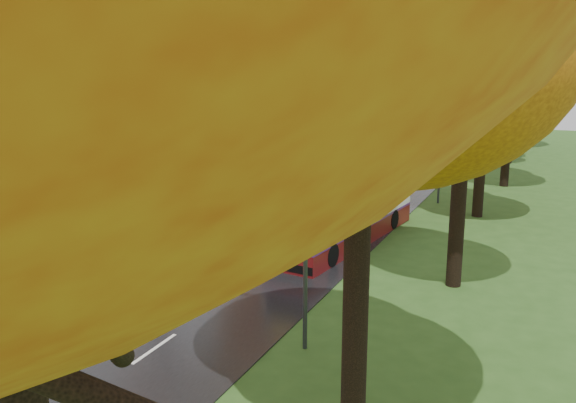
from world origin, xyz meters
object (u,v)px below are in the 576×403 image
Objects in this scene: bus at (346,211)px; car_silver at (372,166)px; car_white at (342,182)px; car_dark at (394,156)px; streetlamp_mid at (438,128)px; streetlamp_near at (298,200)px; streetlamp_far at (482,106)px.

bus is 2.67× the size of car_silver.
car_white is 1.12× the size of car_dark.
car_dark is (0.02, 13.97, -0.18)m from car_white.
bus is (-2.36, -10.51, -3.12)m from streetlamp_mid.
streetlamp_near is 1.00× the size of streetlamp_far.
streetlamp_near is 44.00m from streetlamp_far.
streetlamp_mid is at bearing 84.34° from bus.
streetlamp_mid is (0.00, 22.00, 0.00)m from streetlamp_near.
bus is 2.54× the size of car_white.
bus is (-2.36, 11.49, -3.12)m from streetlamp_near.
car_silver is (0.00, 7.35, -0.06)m from car_white.
streetlamp_near is 30.56m from car_silver.
car_silver is at bearing -113.68° from streetlamp_far.
streetlamp_mid is 16.11m from car_dark.
streetlamp_near is 22.00m from streetlamp_mid.
car_dark is (-6.28, 14.26, -4.09)m from streetlamp_mid.
streetlamp_mid is at bearing 90.00° from streetlamp_near.
car_silver reaches higher than car_dark.
streetlamp_far is at bearing 39.45° from car_dark.
streetlamp_far is at bearing 90.00° from streetlamp_mid.
streetlamp_near is 23.49m from car_white.
car_silver is (-3.94, 18.15, -0.84)m from bus.
streetlamp_mid reaches higher than car_white.
car_white is (-6.30, 22.29, -3.90)m from streetlamp_near.
car_white is (-6.30, 0.29, -3.90)m from streetlamp_mid.
bus reaches higher than car_silver.
streetlamp_far is 1.86× the size of car_silver.
car_silver is 6.62m from car_dark.
streetlamp_mid is 1.77× the size of car_white.
car_white is at bearing 105.78° from streetlamp_near.
streetlamp_near reaches higher than car_dark.
streetlamp_mid is 0.70× the size of bus.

